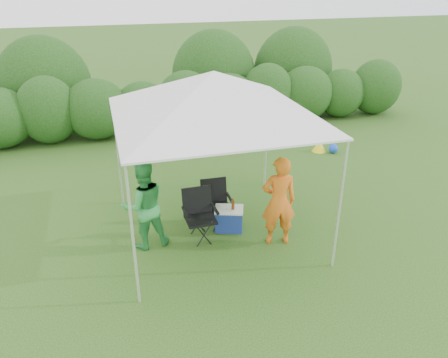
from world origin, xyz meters
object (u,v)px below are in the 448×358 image
object	(u,v)px
chair_right	(215,200)
cooler	(229,219)
woman	(144,205)
chair_left	(199,211)
canopy	(214,95)
man	(279,201)

from	to	relation	value
chair_right	cooler	distance (m)	0.42
woman	cooler	xyz separation A→B (m)	(1.47, 0.10, -0.55)
chair_left	woman	size ratio (longest dim) A/B	0.59
canopy	cooler	size ratio (longest dim) A/B	5.25
chair_left	cooler	size ratio (longest dim) A/B	1.51
woman	canopy	bearing A→B (deg)	177.31
canopy	man	bearing A→B (deg)	-34.16
canopy	chair_left	world-z (taller)	canopy
chair_left	man	size ratio (longest dim) A/B	0.57
canopy	chair_right	world-z (taller)	canopy
chair_right	cooler	world-z (taller)	chair_right
woman	cooler	bearing A→B (deg)	176.02
canopy	woman	world-z (taller)	canopy
canopy	woman	bearing A→B (deg)	-174.85
cooler	canopy	bearing A→B (deg)	-162.81
woman	cooler	distance (m)	1.57
canopy	chair_right	bearing A→B (deg)	73.96
chair_right	chair_left	world-z (taller)	chair_left
man	canopy	bearing A→B (deg)	-24.07
chair_right	woman	bearing A→B (deg)	-162.72
chair_left	cooler	bearing A→B (deg)	7.98
chair_right	chair_left	distance (m)	0.53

